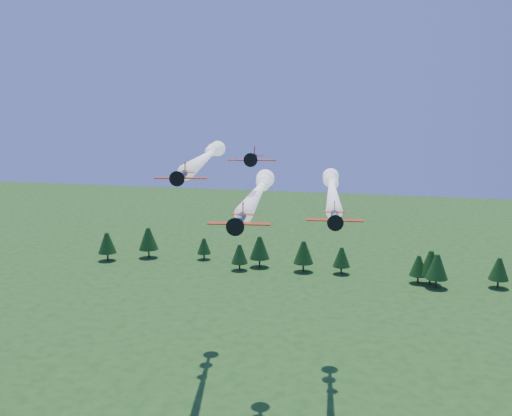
% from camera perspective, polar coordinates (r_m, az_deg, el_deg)
% --- Properties ---
extents(plane_lead, '(12.03, 48.45, 3.70)m').
position_cam_1_polar(plane_lead, '(99.31, 0.28, 1.76)').
color(plane_lead, black).
rests_on(plane_lead, ground).
extents(plane_left, '(17.49, 59.67, 3.70)m').
position_cam_1_polar(plane_left, '(118.17, -4.97, 5.14)').
color(plane_left, black).
rests_on(plane_left, ground).
extents(plane_right, '(11.96, 54.66, 3.70)m').
position_cam_1_polar(plane_right, '(112.85, 7.61, 1.95)').
color(plane_right, black).
rests_on(plane_right, ground).
extents(plane_slot, '(7.64, 8.35, 2.67)m').
position_cam_1_polar(plane_slot, '(89.95, -0.34, 5.04)').
color(plane_slot, black).
rests_on(plane_slot, ground).
extents(treeline, '(178.21, 21.52, 11.74)m').
position_cam_1_polar(treeline, '(196.12, 8.96, -4.79)').
color(treeline, '#382314').
rests_on(treeline, ground).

